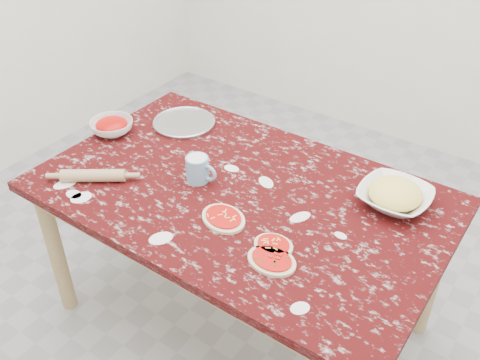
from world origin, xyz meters
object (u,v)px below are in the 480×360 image
object	(u,v)px
cheese_bowl	(394,197)
flour_mug	(198,169)
worktable	(240,207)
sauce_bowl	(112,127)
rolling_pin	(93,176)
pizza_tray	(184,123)

from	to	relation	value
cheese_bowl	flour_mug	bearing A→B (deg)	-156.57
cheese_bowl	worktable	bearing A→B (deg)	-153.39
sauce_bowl	rolling_pin	distance (m)	0.38
pizza_tray	flour_mug	xyz separation A→B (m)	(0.34, -0.32, 0.05)
worktable	cheese_bowl	distance (m)	0.60
rolling_pin	flour_mug	bearing A→B (deg)	35.76
sauce_bowl	cheese_bowl	xyz separation A→B (m)	(1.27, 0.24, 0.00)
pizza_tray	flour_mug	bearing A→B (deg)	-42.66
worktable	flour_mug	bearing A→B (deg)	-167.05
pizza_tray	cheese_bowl	size ratio (longest dim) A/B	1.08
sauce_bowl	cheese_bowl	world-z (taller)	cheese_bowl
flour_mug	cheese_bowl	bearing A→B (deg)	23.43
worktable	rolling_pin	xyz separation A→B (m)	(-0.52, -0.29, 0.11)
worktable	pizza_tray	world-z (taller)	pizza_tray
worktable	sauce_bowl	size ratio (longest dim) A/B	8.19
sauce_bowl	flour_mug	xyz separation A→B (m)	(0.56, -0.07, 0.03)
sauce_bowl	cheese_bowl	bearing A→B (deg)	10.74
sauce_bowl	cheese_bowl	distance (m)	1.29
sauce_bowl	flour_mug	size ratio (longest dim) A/B	1.42
worktable	rolling_pin	distance (m)	0.61
worktable	cheese_bowl	xyz separation A→B (m)	(0.53, 0.27, 0.12)
worktable	rolling_pin	world-z (taller)	rolling_pin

